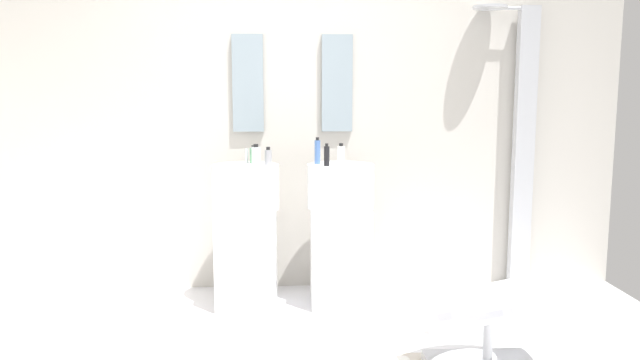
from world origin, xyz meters
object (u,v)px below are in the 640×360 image
Objects in this scene: lounge_chair at (489,313)px; soap_bottle_white at (341,154)px; soap_bottle_black at (327,156)px; soap_bottle_green at (254,155)px; pedestal_sink_right at (340,231)px; shower_column at (522,143)px; soap_bottle_blue at (317,152)px; pedestal_sink_left at (246,232)px; soap_bottle_clear at (256,156)px; soap_bottle_grey at (268,157)px.

soap_bottle_white is at bearing 116.05° from lounge_chair.
soap_bottle_black reaches higher than soap_bottle_white.
soap_bottle_green is at bearing -179.49° from soap_bottle_white.
shower_column reaches higher than pedestal_sink_right.
soap_bottle_blue is (-0.06, 0.12, 0.02)m from soap_bottle_black.
soap_bottle_clear is (0.08, -0.08, 0.52)m from pedestal_sink_left.
soap_bottle_grey is (-0.48, -0.03, 0.51)m from pedestal_sink_right.
lounge_chair is at bearing -56.09° from soap_bottle_black.
lounge_chair is at bearing -42.76° from soap_bottle_clear.
soap_bottle_white is 0.74× the size of soap_bottle_blue.
pedestal_sink_right is 8.70× the size of soap_bottle_grey.
pedestal_sink_right is at bearing 3.41° from soap_bottle_grey.
soap_bottle_white is 0.60m from soap_bottle_clear.
soap_bottle_clear reaches higher than soap_bottle_grey.
pedestal_sink_right is 1.37m from lounge_chair.
shower_column is (1.99, 0.32, 0.57)m from pedestal_sink_left.
soap_bottle_white is (0.65, 0.11, 0.52)m from pedestal_sink_left.
soap_bottle_clear is 0.18m from soap_bottle_green.
pedestal_sink_left is 2.09m from shower_column.
pedestal_sink_right is at bearing 41.00° from soap_bottle_black.
pedestal_sink_left is 0.84m from soap_bottle_white.
pedestal_sink_right is 1.02× the size of lounge_chair.
soap_bottle_clear is at bearing -162.08° from soap_bottle_white.
shower_column reaches higher than soap_bottle_green.
soap_bottle_black is (-0.11, -0.19, 0.01)m from soap_bottle_white.
soap_bottle_blue is at bearing 123.00° from lounge_chair.
soap_bottle_grey is at bearing 171.57° from soap_bottle_black.
pedestal_sink_right is 8.65× the size of soap_bottle_green.
pedestal_sink_left is 7.32× the size of soap_bottle_clear.
soap_bottle_blue reaches higher than soap_bottle_green.
pedestal_sink_right is 0.53m from soap_bottle_white.
soap_bottle_clear is (-0.57, -0.18, 0.01)m from soap_bottle_white.
soap_bottle_green is at bearing 128.46° from soap_bottle_grey.
soap_bottle_grey is 0.09m from soap_bottle_clear.
shower_column is at bearing 9.06° from pedestal_sink_left.
soap_bottle_grey is 0.39m from soap_bottle_black.
shower_column reaches higher than soap_bottle_blue.
lounge_chair is (1.28, -1.20, -0.16)m from pedestal_sink_left.
soap_bottle_black is 1.21× the size of soap_bottle_green.
soap_bottle_white is at bearing 60.29° from soap_bottle_black.
soap_bottle_grey is at bearing -169.32° from shower_column.
lounge_chair is at bearing -46.43° from soap_bottle_green.
soap_bottle_blue is (0.48, 0.04, 0.54)m from pedestal_sink_left.
soap_bottle_white is at bearing 84.15° from pedestal_sink_right.
soap_bottle_grey is at bearing -51.54° from soap_bottle_green.
soap_bottle_green is 0.69× the size of soap_bottle_blue.
lounge_chair is at bearing -42.94° from pedestal_sink_left.
soap_bottle_white is 0.92× the size of soap_bottle_clear.
soap_bottle_clear is at bearing -168.30° from shower_column.
soap_bottle_green reaches higher than pedestal_sink_left.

